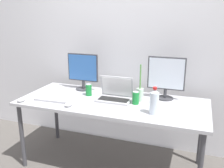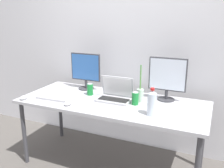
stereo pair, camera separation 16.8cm
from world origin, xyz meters
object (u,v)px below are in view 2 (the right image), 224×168
Objects in this scene: monitor_center at (167,77)px; mouse_by_keyboard at (68,103)px; work_desk at (112,106)px; soda_can_by_laptop at (90,89)px; keyboard_main at (55,98)px; water_bottle at (152,103)px; mouse_by_laptop at (24,98)px; monitor_left at (86,70)px; bamboo_vase at (140,94)px; laptop_silver at (115,95)px; soda_can_near_keyboard at (135,98)px.

mouse_by_keyboard is at bearing -148.17° from monitor_center.
soda_can_by_laptop reaches higher than work_desk.
mouse_by_keyboard is 0.36m from soda_can_by_laptop.
keyboard_main is 1.61× the size of water_bottle.
water_bottle reaches higher than mouse_by_laptop.
monitor_center reaches higher than mouse_by_laptop.
mouse_by_laptop is (-0.51, -0.05, 0.00)m from mouse_by_keyboard.
monitor_left is 0.74m from bamboo_vase.
monitor_left reaches higher than mouse_by_keyboard.
soda_can_by_laptop is at bearing 31.36° from mouse_by_laptop.
monitor_left reaches higher than mouse_by_laptop.
mouse_by_laptop is 0.39× the size of water_bottle.
keyboard_main is (-0.11, -0.45, -0.22)m from monitor_left.
laptop_silver is 0.51m from water_bottle.
mouse_by_laptop is 1.33m from water_bottle.
mouse_by_keyboard is 0.29× the size of bamboo_vase.
laptop_silver is 3.23× the size of mouse_by_keyboard.
keyboard_main is at bearing -157.59° from monitor_center.
keyboard_main is at bearing -161.83° from work_desk.
work_desk is 0.63m from monitor_center.
monitor_left reaches higher than water_bottle.
keyboard_main is 3.73× the size of mouse_by_keyboard.
laptop_silver reaches higher than mouse_by_keyboard.
bamboo_vase is at bearing 79.87° from soda_can_near_keyboard.
monitor_left is 0.54m from laptop_silver.
soda_can_near_keyboard is (1.10, 0.32, 0.04)m from mouse_by_laptop.
bamboo_vase is at bearing -12.92° from monitor_left.
bamboo_vase reaches higher than laptop_silver.
mouse_by_laptop is at bearing -157.73° from keyboard_main.
bamboo_vase reaches higher than mouse_by_keyboard.
work_desk is at bearing 34.54° from mouse_by_keyboard.
monitor_left is at bearing 153.41° from water_bottle.
soda_can_near_keyboard is (0.81, 0.18, 0.05)m from keyboard_main.
mouse_by_keyboard is 0.85× the size of soda_can_near_keyboard.
monitor_left reaches higher than work_desk.
mouse_by_laptop is at bearing -157.13° from monitor_center.
soda_can_near_keyboard is at bearing -20.89° from monitor_left.
monitor_left is 1.02m from water_bottle.
bamboo_vase is (0.26, 0.10, 0.13)m from work_desk.
laptop_silver is at bearing 167.61° from soda_can_near_keyboard.
work_desk is 0.59m from monitor_left.
soda_can_by_laptop is 0.33× the size of bamboo_vase.
work_desk is 19.55× the size of mouse_by_laptop.
keyboard_main is 1.07× the size of bamboo_vase.
monitor_center is at bearing 85.50° from water_bottle.
work_desk is at bearing 179.54° from soda_can_near_keyboard.
keyboard_main is (-1.06, -0.44, -0.23)m from monitor_center.
soda_can_near_keyboard is 0.33× the size of bamboo_vase.
laptop_silver is 0.92× the size of bamboo_vase.
monitor_left reaches higher than bamboo_vase.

